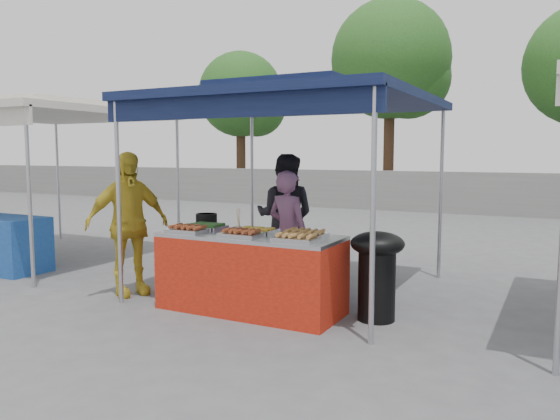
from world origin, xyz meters
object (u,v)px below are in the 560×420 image
at_px(vendor_woman, 288,233).
at_px(customer_person, 128,224).
at_px(wok_burner, 377,268).
at_px(helper_man, 285,216).
at_px(cooking_pot, 206,220).
at_px(vendor_table, 250,273).

distance_m(vendor_woman, customer_person, 1.95).
bearing_deg(vendor_woman, wok_burner, 170.57).
bearing_deg(vendor_woman, helper_man, -49.41).
bearing_deg(customer_person, vendor_woman, -35.84).
xyz_separation_m(cooking_pot, vendor_woman, (0.87, 0.45, -0.16)).
distance_m(vendor_table, cooking_pot, 1.02).
height_order(vendor_table, cooking_pot, cooking_pot).
height_order(vendor_table, vendor_woman, vendor_woman).
distance_m(wok_burner, helper_man, 2.19).
bearing_deg(vendor_table, helper_man, 103.92).
distance_m(wok_burner, vendor_woman, 1.37).
relative_size(wok_burner, vendor_woman, 0.61).
bearing_deg(helper_man, cooking_pot, 60.23).
relative_size(vendor_woman, customer_person, 0.87).
distance_m(vendor_woman, helper_man, 0.95).
xyz_separation_m(vendor_table, vendor_woman, (0.05, 0.80, 0.34)).
height_order(helper_man, customer_person, customer_person).
relative_size(vendor_table, cooking_pot, 7.82).
distance_m(cooking_pot, vendor_woman, 1.00).
bearing_deg(wok_burner, cooking_pot, 174.81).
bearing_deg(customer_person, vendor_table, -60.16).
bearing_deg(vendor_table, cooking_pot, 156.80).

